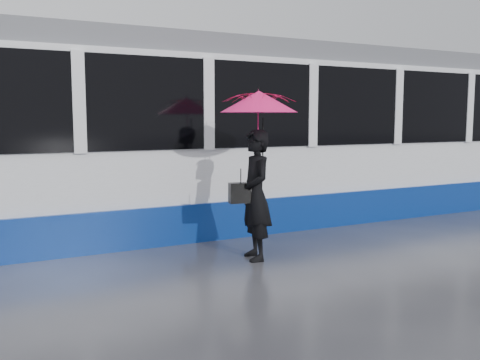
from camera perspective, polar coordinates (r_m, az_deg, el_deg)
ground at (r=7.33m, az=-4.52°, el=-9.06°), size 90.00×90.00×0.00m
rails at (r=9.61m, az=-10.41°, el=-5.33°), size 34.00×1.51×0.02m
woman at (r=7.45m, az=1.65°, el=-1.62°), size 0.55×0.74×1.82m
umbrella at (r=7.40m, az=2.02°, el=6.75°), size 1.25×1.25×1.23m
handbag at (r=7.36m, az=0.08°, el=-1.38°), size 0.35×0.20×0.46m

